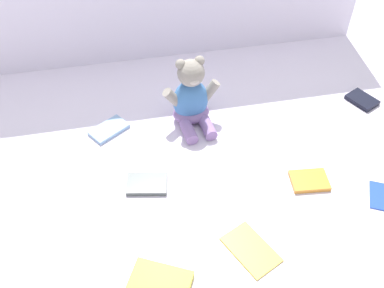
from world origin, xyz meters
name	(u,v)px	position (x,y,z in m)	size (l,w,h in m)	color
ground_plane	(180,145)	(0.00, 0.00, 0.00)	(3.20, 3.20, 0.00)	silver
teddy_bear	(191,99)	(0.06, 0.11, 0.08)	(0.19, 0.17, 0.23)	#3F72B2
book_case_1	(251,249)	(0.11, -0.39, 0.00)	(0.09, 0.14, 0.01)	yellow
book_case_2	(159,284)	(-0.13, -0.44, 0.01)	(0.10, 0.14, 0.02)	yellow
book_case_3	(309,181)	(0.33, -0.22, 0.01)	(0.08, 0.10, 0.01)	orange
book_case_4	(362,100)	(0.63, 0.08, 0.01)	(0.07, 0.09, 0.01)	black
book_case_5	(109,129)	(-0.21, 0.10, 0.01)	(0.07, 0.12, 0.01)	#83A9D4
book_case_7	(147,184)	(-0.12, -0.14, 0.01)	(0.07, 0.11, 0.01)	#4D5453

